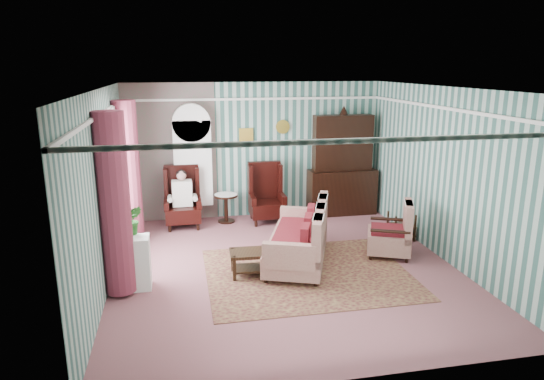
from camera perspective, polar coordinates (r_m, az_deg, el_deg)
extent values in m
plane|color=brown|center=(8.09, 1.55, -9.11)|extent=(6.00, 6.00, 0.00)
cube|color=#366258|center=(10.52, -1.98, 4.67)|extent=(5.50, 0.02, 2.90)
cube|color=#366258|center=(4.88, 9.46, -7.21)|extent=(5.50, 0.02, 2.90)
cube|color=#366258|center=(7.53, -19.24, -0.08)|extent=(0.02, 6.00, 2.90)
cube|color=#366258|center=(8.65, 19.70, 1.69)|extent=(0.02, 6.00, 2.90)
cube|color=silver|center=(7.43, 1.71, 11.87)|extent=(5.50, 6.00, 0.02)
cube|color=#8C475A|center=(10.38, -11.86, 4.24)|extent=(1.90, 0.01, 2.90)
cube|color=white|center=(7.45, 1.69, 9.18)|extent=(5.50, 6.00, 0.05)
cube|color=white|center=(8.08, -18.53, 1.67)|extent=(0.04, 1.50, 1.90)
cylinder|color=brown|center=(7.10, -18.05, -1.67)|extent=(0.44, 0.44, 2.60)
cylinder|color=brown|center=(9.13, -16.59, 1.93)|extent=(0.44, 0.44, 2.60)
cube|color=gold|center=(10.41, -3.06, 6.23)|extent=(0.30, 0.03, 0.38)
cube|color=silver|center=(10.30, -9.27, 2.41)|extent=(0.80, 0.28, 2.24)
cube|color=black|center=(10.76, 8.32, 3.30)|extent=(1.50, 0.56, 2.36)
cube|color=black|center=(10.03, -10.50, -0.88)|extent=(0.76, 0.80, 1.25)
cube|color=black|center=(10.19, -0.62, -0.39)|extent=(0.76, 0.80, 1.25)
cylinder|color=black|center=(10.30, -5.42, -2.16)|extent=(0.50, 0.50, 0.60)
cube|color=black|center=(9.58, 14.95, -4.07)|extent=(0.45, 0.38, 0.54)
cube|color=silver|center=(7.53, -16.22, -8.27)|extent=(0.55, 0.35, 0.80)
cube|color=#44161D|center=(7.89, 4.19, -9.74)|extent=(3.20, 2.60, 0.01)
cube|color=beige|center=(8.15, 3.00, -5.35)|extent=(1.70, 2.28, 0.95)
cube|color=beige|center=(8.67, 13.65, -4.30)|extent=(1.07, 1.06, 1.01)
cube|color=black|center=(7.76, -1.57, -8.55)|extent=(0.93, 0.49, 0.40)
imported|color=#184F1A|center=(7.25, -17.25, -3.89)|extent=(0.52, 0.49, 0.47)
imported|color=#174A19|center=(7.45, -15.98, -3.43)|extent=(0.26, 0.22, 0.44)
imported|color=#174B19|center=(7.38, -17.16, -4.06)|extent=(0.26, 0.26, 0.35)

